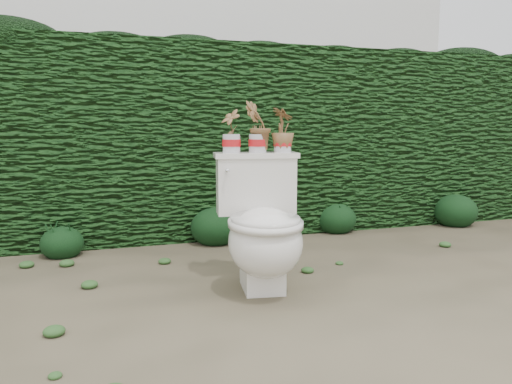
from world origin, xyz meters
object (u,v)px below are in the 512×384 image
object	(u,v)px
toilet	(263,229)
potted_plant_left	(231,132)
potted_plant_right	(283,131)
potted_plant_center	(258,128)

from	to	relation	value
toilet	potted_plant_left	size ratio (longest dim) A/B	3.18
potted_plant_left	potted_plant_right	size ratio (longest dim) A/B	0.97
toilet	potted_plant_center	distance (m)	0.62
toilet	potted_plant_right	xyz separation A→B (m)	(0.20, 0.21, 0.55)
potted_plant_left	potted_plant_center	distance (m)	0.16
toilet	potted_plant_right	world-z (taller)	potted_plant_right
toilet	potted_plant_left	world-z (taller)	potted_plant_left
potted_plant_center	potted_plant_right	distance (m)	0.15
potted_plant_center	potted_plant_right	bearing A→B (deg)	163.37
potted_plant_left	toilet	bearing A→B (deg)	-2.24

